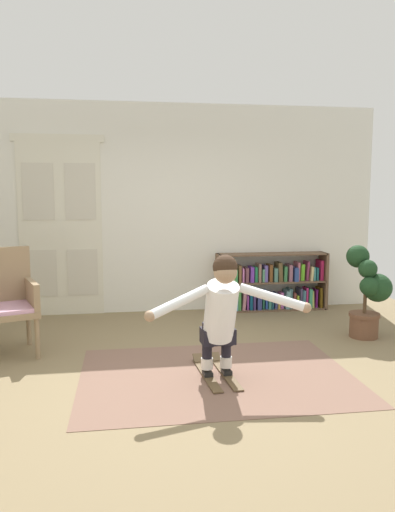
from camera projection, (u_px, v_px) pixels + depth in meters
The scene contains 9 objects.
ground_plane at pixel (194, 376), 4.47m from camera, with size 7.20×7.20×0.00m, color olive.
back_wall at pixel (168, 209), 6.84m from camera, with size 6.00×0.10×2.90m, color silver.
double_door at pixel (61, 226), 6.60m from camera, with size 1.22×0.05×2.45m.
rug at pixel (216, 375), 4.47m from camera, with size 2.48×1.81×0.01m, color #7B5B4B.
bookshelf at pixel (272, 285), 6.99m from camera, with size 1.60×0.30×0.82m.
wicker_chair at pixel (4, 299), 5.04m from camera, with size 0.77×0.77×1.10m.
potted_plant at pixel (368, 292), 5.61m from camera, with size 0.46×0.49×1.07m.
skis_pair at pixel (216, 372), 4.50m from camera, with size 0.33×0.87×0.07m.
person_skier at pixel (221, 309), 4.24m from camera, with size 1.42×0.64×1.08m.
Camera 1 is at (-0.60, -4.26, 1.66)m, focal length 34.13 mm.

